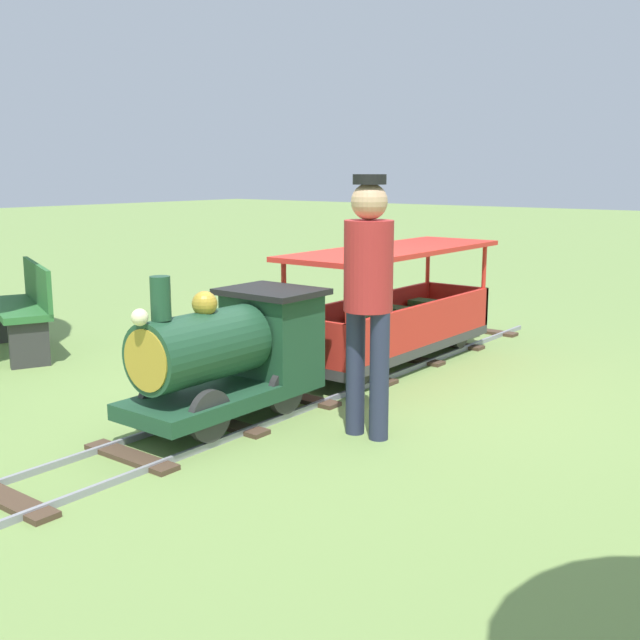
{
  "coord_description": "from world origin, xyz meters",
  "views": [
    {
      "loc": [
        -3.45,
        4.47,
        1.63
      ],
      "look_at": [
        0.0,
        0.06,
        0.55
      ],
      "focal_mm": 43.08,
      "sensor_mm": 36.0,
      "label": 1
    }
  ],
  "objects_px": {
    "passenger_car": "(393,317)",
    "conductor_person": "(368,286)",
    "locomotive": "(232,351)",
    "park_bench": "(24,308)"
  },
  "relations": [
    {
      "from": "locomotive",
      "to": "conductor_person",
      "type": "bearing_deg",
      "value": -159.1
    },
    {
      "from": "passenger_car",
      "to": "conductor_person",
      "type": "height_order",
      "value": "conductor_person"
    },
    {
      "from": "passenger_car",
      "to": "park_bench",
      "type": "xyz_separation_m",
      "value": [
        2.9,
        1.68,
        -0.01
      ]
    },
    {
      "from": "locomotive",
      "to": "conductor_person",
      "type": "xyz_separation_m",
      "value": [
        -0.85,
        -0.32,
        0.47
      ]
    },
    {
      "from": "locomotive",
      "to": "conductor_person",
      "type": "relative_size",
      "value": 0.89
    },
    {
      "from": "passenger_car",
      "to": "park_bench",
      "type": "height_order",
      "value": "passenger_car"
    },
    {
      "from": "passenger_car",
      "to": "conductor_person",
      "type": "bearing_deg",
      "value": 117.59
    },
    {
      "from": "locomotive",
      "to": "passenger_car",
      "type": "xyz_separation_m",
      "value": [
        0.0,
        -1.94,
        -0.06
      ]
    },
    {
      "from": "locomotive",
      "to": "park_bench",
      "type": "bearing_deg",
      "value": -5.11
    },
    {
      "from": "conductor_person",
      "to": "park_bench",
      "type": "distance_m",
      "value": 3.78
    }
  ]
}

